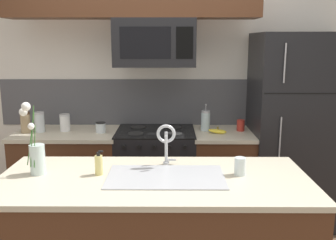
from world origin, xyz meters
TOP-DOWN VIEW (x-y plane):
  - rear_partition at (0.30, 1.28)m, footprint 5.20×0.10m
  - splash_band at (0.00, 1.22)m, footprint 3.26×0.01m
  - back_counter_left at (-0.87, 0.90)m, footprint 1.00×0.65m
  - back_counter_right at (0.66, 0.90)m, footprint 0.59×0.65m
  - stove_range at (0.00, 0.90)m, footprint 0.76×0.64m
  - microwave at (0.00, 0.88)m, footprint 0.74×0.40m
  - refrigerator at (1.37, 0.92)m, footprint 0.87×0.74m
  - storage_jar_tall at (-1.25, 0.86)m, footprint 0.09×0.09m
  - storage_jar_medium at (-1.13, 0.89)m, footprint 0.10×0.10m
  - storage_jar_short at (-0.89, 0.93)m, footprint 0.10×0.10m
  - storage_jar_squat at (-0.53, 0.87)m, footprint 0.10×0.10m
  - banana_bunch at (0.60, 0.84)m, footprint 0.19×0.12m
  - french_press at (0.49, 0.96)m, footprint 0.09×0.09m
  - coffee_tin at (0.84, 0.95)m, footprint 0.08×0.08m
  - kitchen_sink at (0.12, -0.35)m, footprint 0.76×0.44m
  - sink_faucet at (0.12, -0.13)m, footprint 0.14×0.14m
  - dish_soap_bottle at (-0.33, -0.30)m, footprint 0.06×0.05m
  - drinking_glass at (0.60, -0.30)m, footprint 0.07×0.07m
  - flower_vase at (-0.74, -0.29)m, footprint 0.14×0.13m

SIDE VIEW (x-z plane):
  - back_counter_left at x=-0.87m, z-range 0.00..0.91m
  - back_counter_right at x=0.66m, z-range 0.00..0.91m
  - stove_range at x=0.00m, z-range 0.00..0.93m
  - kitchen_sink at x=0.12m, z-range 0.76..0.92m
  - refrigerator at x=1.37m, z-range 0.00..1.85m
  - banana_bunch at x=0.60m, z-range 0.89..0.97m
  - storage_jar_squat at x=-0.53m, z-range 0.91..1.01m
  - coffee_tin at x=0.84m, z-range 0.91..1.02m
  - drinking_glass at x=0.60m, z-range 0.91..1.03m
  - dish_soap_bottle at x=-0.33m, z-range 0.90..1.06m
  - storage_jar_short at x=-0.89m, z-range 0.91..1.08m
  - storage_jar_medium at x=-1.13m, z-range 0.91..1.10m
  - french_press at x=0.49m, z-range 0.88..1.14m
  - storage_jar_tall at x=-1.25m, z-range 0.91..1.11m
  - flower_vase at x=-0.74m, z-range 0.80..1.29m
  - sink_faucet at x=0.12m, z-range 0.95..1.26m
  - splash_band at x=0.00m, z-range 0.91..1.39m
  - rear_partition at x=0.30m, z-range 0.00..2.60m
  - microwave at x=0.00m, z-range 1.55..1.98m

